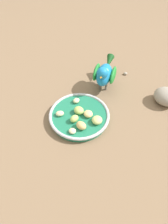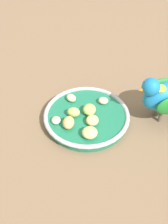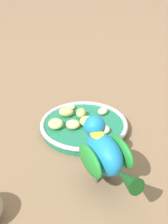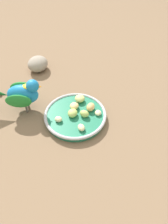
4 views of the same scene
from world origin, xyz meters
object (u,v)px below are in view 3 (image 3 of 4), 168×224
(apple_piece_5, at_px, (56,124))
(apple_piece_0, at_px, (66,112))
(apple_piece_1, at_px, (81,113))
(apple_piece_4, at_px, (103,111))
(apple_piece_7, at_px, (105,130))
(apple_piece_2, at_px, (87,121))
(feeding_bowl, at_px, (84,126))
(parrot, at_px, (105,153))
(apple_piece_6, at_px, (70,107))
(apple_piece_3, at_px, (73,126))

(apple_piece_5, bearing_deg, apple_piece_0, -21.72)
(apple_piece_1, height_order, apple_piece_4, apple_piece_1)
(apple_piece_7, bearing_deg, apple_piece_2, 55.27)
(feeding_bowl, distance_m, parrot, 0.20)
(apple_piece_2, bearing_deg, feeding_bowl, 53.08)
(apple_piece_1, bearing_deg, parrot, -166.66)
(apple_piece_2, bearing_deg, apple_piece_6, 30.96)
(apple_piece_0, bearing_deg, apple_piece_7, -126.79)
(apple_piece_1, xyz_separation_m, apple_piece_5, (-0.05, 0.06, -0.00))
(apple_piece_5, xyz_separation_m, apple_piece_7, (-0.02, -0.12, -0.00))
(apple_piece_0, bearing_deg, apple_piece_3, -161.91)
(apple_piece_2, bearing_deg, parrot, -168.77)
(apple_piece_0, height_order, parrot, parrot)
(apple_piece_0, distance_m, apple_piece_2, 0.07)
(apple_piece_3, height_order, apple_piece_7, apple_piece_3)
(feeding_bowl, xyz_separation_m, apple_piece_5, (-0.02, 0.07, 0.02))
(feeding_bowl, relative_size, apple_piece_1, 6.75)
(apple_piece_1, height_order, parrot, parrot)
(apple_piece_2, xyz_separation_m, apple_piece_5, (-0.01, 0.08, -0.00))
(apple_piece_5, bearing_deg, apple_piece_3, -95.09)
(apple_piece_6, bearing_deg, apple_piece_2, -149.04)
(feeding_bowl, bearing_deg, apple_piece_5, 105.70)
(apple_piece_0, height_order, apple_piece_3, apple_piece_0)
(apple_piece_3, distance_m, apple_piece_5, 0.04)
(apple_piece_7, bearing_deg, apple_piece_5, 81.98)
(apple_piece_4, height_order, parrot, parrot)
(apple_piece_3, relative_size, parrot, 0.19)
(apple_piece_0, xyz_separation_m, parrot, (-0.22, -0.09, 0.04))
(feeding_bowl, xyz_separation_m, apple_piece_6, (0.07, 0.04, 0.01))
(apple_piece_1, distance_m, apple_piece_3, 0.06)
(parrot, bearing_deg, apple_piece_4, -27.64)
(apple_piece_5, bearing_deg, apple_piece_6, -18.99)
(apple_piece_1, bearing_deg, apple_piece_3, 161.40)
(apple_piece_5, bearing_deg, apple_piece_4, -59.60)
(apple_piece_6, bearing_deg, apple_piece_0, 165.84)
(apple_piece_0, relative_size, apple_piece_1, 1.15)
(apple_piece_3, bearing_deg, apple_piece_2, -63.44)
(apple_piece_0, height_order, apple_piece_5, apple_piece_0)
(apple_piece_0, xyz_separation_m, apple_piece_2, (-0.04, -0.05, -0.00))
(apple_piece_3, distance_m, apple_piece_4, 0.10)
(feeding_bowl, distance_m, apple_piece_5, 0.07)
(apple_piece_2, distance_m, apple_piece_7, 0.05)
(apple_piece_3, bearing_deg, apple_piece_5, 84.91)
(apple_piece_3, xyz_separation_m, apple_piece_5, (0.00, 0.04, 0.00))
(apple_piece_7, bearing_deg, apple_piece_3, 80.43)
(apple_piece_4, relative_size, apple_piece_6, 1.17)
(apple_piece_2, relative_size, apple_piece_4, 1.26)
(apple_piece_4, bearing_deg, apple_piece_5, 120.40)
(apple_piece_0, distance_m, parrot, 0.24)
(apple_piece_1, xyz_separation_m, apple_piece_2, (-0.04, -0.02, 0.00))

